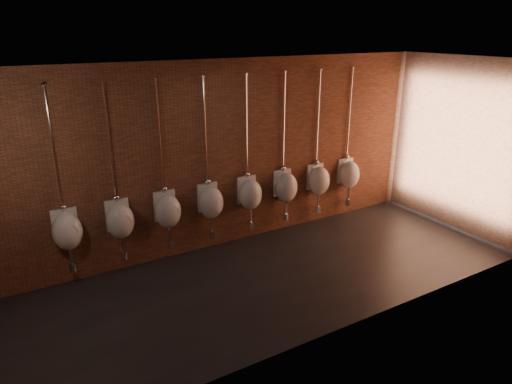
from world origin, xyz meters
TOP-DOWN VIEW (x-y plane):
  - ground at (0.00, 0.00)m, footprint 8.50×8.50m
  - room_shell at (0.00, 0.00)m, footprint 8.54×3.04m
  - urinal_0 at (-2.50, 1.35)m, footprint 0.43×0.38m
  - urinal_1 at (-1.74, 1.35)m, footprint 0.43×0.38m
  - urinal_2 at (-0.98, 1.35)m, footprint 0.43×0.38m
  - urinal_3 at (-0.22, 1.35)m, footprint 0.43×0.38m
  - urinal_4 at (0.54, 1.35)m, footprint 0.43×0.38m
  - urinal_5 at (1.30, 1.35)m, footprint 0.43×0.38m
  - urinal_6 at (2.06, 1.35)m, footprint 0.43×0.38m
  - urinal_7 at (2.82, 1.35)m, footprint 0.43×0.38m

SIDE VIEW (x-z plane):
  - ground at x=0.00m, z-range 0.00..0.00m
  - urinal_0 at x=-2.50m, z-range -0.46..2.26m
  - urinal_1 at x=-1.74m, z-range -0.46..2.26m
  - urinal_2 at x=-0.98m, z-range -0.46..2.26m
  - urinal_3 at x=-0.22m, z-range -0.46..2.26m
  - urinal_4 at x=0.54m, z-range -0.46..2.26m
  - urinal_5 at x=1.30m, z-range -0.46..2.26m
  - urinal_6 at x=2.06m, z-range -0.46..2.26m
  - urinal_7 at x=2.82m, z-range -0.46..2.26m
  - room_shell at x=0.00m, z-range 0.40..3.62m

